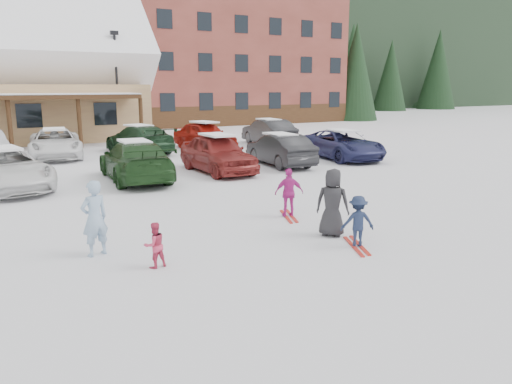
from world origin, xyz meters
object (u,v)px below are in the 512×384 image
bystander_dark (332,203)px  parked_car_12 (205,136)px  parked_car_6 (342,145)px  parked_car_11 (139,139)px  toddler_red (155,245)px  parked_car_5 (280,150)px  adult_skier (94,218)px  parked_car_4 (218,153)px  alpine_hotel (192,32)px  child_magenta (289,193)px  parked_car_2 (4,169)px  lamp_post (117,80)px  parked_car_10 (55,143)px  child_navy (358,221)px  parked_car_3 (135,161)px  parked_car_13 (269,132)px

bystander_dark → parked_car_12: (4.24, 16.85, -0.04)m
parked_car_6 → parked_car_11: bearing=145.4°
toddler_red → parked_car_5: (9.05, 9.69, 0.25)m
adult_skier → toddler_red: size_ratio=1.76×
adult_skier → parked_car_4: adult_skier is taller
parked_car_12 → alpine_hotel: bearing=58.7°
child_magenta → parked_car_2: 10.17m
lamp_post → parked_car_12: (2.86, -7.33, -3.11)m
parked_car_4 → parked_car_12: size_ratio=1.01×
adult_skier → toddler_red: adult_skier is taller
toddler_red → parked_car_11: (4.86, 17.01, 0.28)m
child_magenta → parked_car_10: (-3.71, 15.29, 0.06)m
lamp_post → parked_car_2: lamp_post is taller
bystander_dark → parked_car_4: (1.54, 9.48, -0.03)m
child_magenta → parked_car_11: 15.06m
alpine_hotel → parked_car_6: bearing=-98.2°
lamp_post → bystander_dark: bearing=-93.3°
child_navy → toddler_red: bearing=11.7°
bystander_dark → toddler_red: bearing=48.3°
child_magenta → parked_car_3: 7.63m
parked_car_10 → parked_car_11: bearing=4.2°
parked_car_4 → parked_car_6: bearing=3.6°
alpine_hotel → parked_car_5: alpine_hotel is taller
toddler_red → child_navy: (4.29, -0.96, 0.12)m
parked_car_11 → parked_car_12: bearing=168.0°
parked_car_2 → parked_car_12: size_ratio=1.14×
parked_car_13 → toddler_red: bearing=58.2°
parked_car_11 → alpine_hotel: bearing=-128.8°
parked_car_6 → parked_car_10: (-12.11, 7.31, 0.02)m
parked_car_10 → parked_car_11: size_ratio=1.02×
parked_car_3 → parked_car_4: size_ratio=1.13×
toddler_red → lamp_post: bearing=-111.6°
adult_skier → parked_car_3: (3.22, 8.01, -0.06)m
parked_car_4 → parked_car_6: parked_car_4 is taller
parked_car_3 → parked_car_2: bearing=-2.4°
parked_car_10 → child_magenta: bearing=-68.9°
bystander_dark → parked_car_5: bearing=-67.3°
child_magenta → parked_car_2: bearing=-29.2°
child_magenta → parked_car_2: parked_car_2 is taller
child_magenta → parked_car_4: parked_car_4 is taller
parked_car_4 → parked_car_11: (-1.00, 7.56, -0.04)m
bystander_dark → parked_car_6: 13.09m
parked_car_10 → parked_car_12: (7.86, -0.42, 0.05)m
lamp_post → parked_car_12: size_ratio=1.54×
bystander_dark → parked_car_2: 11.72m
adult_skier → parked_car_6: adult_skier is taller
toddler_red → parked_car_6: 16.21m
parked_car_4 → parked_car_13: parked_car_4 is taller
bystander_dark → parked_car_3: (-1.94, 9.34, -0.06)m
parked_car_4 → parked_car_5: bearing=3.9°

